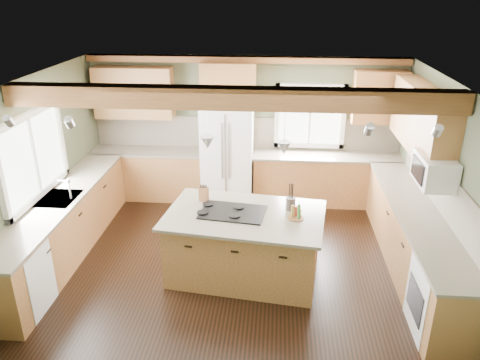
{
  "coord_description": "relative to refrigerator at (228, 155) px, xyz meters",
  "views": [
    {
      "loc": [
        0.56,
        -5.75,
        3.73
      ],
      "look_at": [
        0.07,
        0.3,
        1.18
      ],
      "focal_mm": 35.0,
      "sensor_mm": 36.0,
      "label": 1
    }
  ],
  "objects": [
    {
      "name": "floor",
      "position": [
        0.3,
        -2.12,
        -0.9
      ],
      "size": [
        5.6,
        5.6,
        0.0
      ],
      "primitive_type": "plane",
      "color": "black",
      "rests_on": "ground"
    },
    {
      "name": "ceiling",
      "position": [
        0.3,
        -2.12,
        1.7
      ],
      "size": [
        5.6,
        5.6,
        0.0
      ],
      "primitive_type": "plane",
      "rotation": [
        3.14,
        0.0,
        0.0
      ],
      "color": "silver",
      "rests_on": "wall_back"
    },
    {
      "name": "wall_back",
      "position": [
        0.3,
        0.38,
        0.4
      ],
      "size": [
        5.6,
        0.0,
        5.6
      ],
      "primitive_type": "plane",
      "rotation": [
        1.57,
        0.0,
        0.0
      ],
      "color": "#485039",
      "rests_on": "ground"
    },
    {
      "name": "wall_left",
      "position": [
        -2.5,
        -2.12,
        0.4
      ],
      "size": [
        0.0,
        5.0,
        5.0
      ],
      "primitive_type": "plane",
      "rotation": [
        1.57,
        0.0,
        1.57
      ],
      "color": "#485039",
      "rests_on": "ground"
    },
    {
      "name": "wall_right",
      "position": [
        3.1,
        -2.12,
        0.4
      ],
      "size": [
        0.0,
        5.0,
        5.0
      ],
      "primitive_type": "plane",
      "rotation": [
        1.57,
        0.0,
        -1.57
      ],
      "color": "#485039",
      "rests_on": "ground"
    },
    {
      "name": "ceiling_beam",
      "position": [
        0.3,
        -2.35,
        1.57
      ],
      "size": [
        5.55,
        0.26,
        0.26
      ],
      "primitive_type": "cube",
      "color": "brown",
      "rests_on": "ceiling"
    },
    {
      "name": "soffit_trim",
      "position": [
        0.3,
        0.28,
        1.64
      ],
      "size": [
        5.55,
        0.2,
        0.1
      ],
      "primitive_type": "cube",
      "color": "brown",
      "rests_on": "ceiling"
    },
    {
      "name": "backsplash_back",
      "position": [
        0.3,
        0.36,
        0.31
      ],
      "size": [
        5.58,
        0.03,
        0.58
      ],
      "primitive_type": "cube",
      "color": "brown",
      "rests_on": "wall_back"
    },
    {
      "name": "backsplash_right",
      "position": [
        3.08,
        -2.07,
        0.31
      ],
      "size": [
        0.03,
        3.7,
        0.58
      ],
      "primitive_type": "cube",
      "color": "brown",
      "rests_on": "wall_right"
    },
    {
      "name": "base_cab_back_left",
      "position": [
        -1.49,
        0.08,
        -0.46
      ],
      "size": [
        2.02,
        0.6,
        0.88
      ],
      "primitive_type": "cube",
      "color": "brown",
      "rests_on": "floor"
    },
    {
      "name": "counter_back_left",
      "position": [
        -1.49,
        0.08,
        0.0
      ],
      "size": [
        2.06,
        0.64,
        0.04
      ],
      "primitive_type": "cube",
      "color": "brown",
      "rests_on": "base_cab_back_left"
    },
    {
      "name": "base_cab_back_right",
      "position": [
        1.79,
        0.08,
        -0.46
      ],
      "size": [
        2.62,
        0.6,
        0.88
      ],
      "primitive_type": "cube",
      "color": "brown",
      "rests_on": "floor"
    },
    {
      "name": "counter_back_right",
      "position": [
        1.79,
        0.08,
        0.0
      ],
      "size": [
        2.66,
        0.64,
        0.04
      ],
      "primitive_type": "cube",
      "color": "brown",
      "rests_on": "base_cab_back_right"
    },
    {
      "name": "base_cab_left",
      "position": [
        -2.2,
        -2.07,
        -0.46
      ],
      "size": [
        0.6,
        3.7,
        0.88
      ],
      "primitive_type": "cube",
      "color": "brown",
      "rests_on": "floor"
    },
    {
      "name": "counter_left",
      "position": [
        -2.2,
        -2.07,
        0.0
      ],
      "size": [
        0.64,
        3.74,
        0.04
      ],
      "primitive_type": "cube",
      "color": "brown",
      "rests_on": "base_cab_left"
    },
    {
      "name": "base_cab_right",
      "position": [
        2.8,
        -2.07,
        -0.46
      ],
      "size": [
        0.6,
        3.7,
        0.88
      ],
      "primitive_type": "cube",
      "color": "brown",
      "rests_on": "floor"
    },
    {
      "name": "counter_right",
      "position": [
        2.8,
        -2.07,
        0.0
      ],
      "size": [
        0.64,
        3.74,
        0.04
      ],
      "primitive_type": "cube",
      "color": "brown",
      "rests_on": "base_cab_right"
    },
    {
      "name": "upper_cab_back_left",
      "position": [
        -1.69,
        0.21,
        1.05
      ],
      "size": [
        1.4,
        0.35,
        0.9
      ],
      "primitive_type": "cube",
      "color": "brown",
      "rests_on": "wall_back"
    },
    {
      "name": "upper_cab_over_fridge",
      "position": [
        -0.0,
        0.21,
        1.25
      ],
      "size": [
        0.96,
        0.35,
        0.7
      ],
      "primitive_type": "cube",
      "color": "brown",
      "rests_on": "wall_back"
    },
    {
      "name": "upper_cab_right",
      "position": [
        2.92,
        -1.22,
        1.05
      ],
      "size": [
        0.35,
        2.2,
        0.9
      ],
      "primitive_type": "cube",
      "color": "brown",
      "rests_on": "wall_right"
    },
    {
      "name": "upper_cab_back_corner",
      "position": [
        2.6,
        0.21,
        1.05
      ],
      "size": [
        0.9,
        0.35,
        0.9
      ],
      "primitive_type": "cube",
      "color": "brown",
      "rests_on": "wall_back"
    },
    {
      "name": "window_left",
      "position": [
        -2.48,
        -2.07,
        0.65
      ],
      "size": [
        0.04,
        1.6,
        1.05
      ],
      "primitive_type": "cube",
      "color": "white",
      "rests_on": "wall_left"
    },
    {
      "name": "window_back",
      "position": [
        1.45,
        0.36,
        0.65
      ],
      "size": [
        1.1,
        0.04,
        1.0
      ],
      "primitive_type": "cube",
      "color": "white",
      "rests_on": "wall_back"
    },
    {
      "name": "sink",
      "position": [
        -2.2,
        -2.07,
        0.01
      ],
      "size": [
        0.5,
        0.65,
        0.03
      ],
      "primitive_type": "cube",
      "color": "#262628",
      "rests_on": "counter_left"
    },
    {
      "name": "faucet",
      "position": [
        -2.02,
        -2.07,
        0.15
      ],
      "size": [
        0.02,
        0.02,
        0.28
      ],
      "primitive_type": "cylinder",
      "color": "#B2B2B7",
      "rests_on": "sink"
    },
    {
      "name": "dishwasher",
      "position": [
        -2.19,
        -3.37,
        -0.47
      ],
      "size": [
        0.6,
        0.6,
        0.84
      ],
      "primitive_type": "cube",
      "color": "white",
      "rests_on": "floor"
    },
    {
      "name": "oven",
      "position": [
        2.79,
        -3.37,
        -0.47
      ],
      "size": [
        0.6,
        0.72,
        0.84
      ],
      "primitive_type": "cube",
      "color": "white",
      "rests_on": "floor"
    },
    {
      "name": "microwave",
      "position": [
        2.88,
        -2.17,
        0.65
      ],
      "size": [
        0.4,
        0.7,
        0.38
      ],
      "primitive_type": "cube",
      "color": "white",
      "rests_on": "wall_right"
    },
    {
      "name": "pendant_left",
      "position": [
        -0.01,
        -2.29,
        0.98
      ],
      "size": [
        0.18,
        0.18,
        0.16
      ],
      "primitive_type": "cone",
      "rotation": [
        3.14,
        0.0,
        0.0
      ],
      "color": "#B2B2B7",
      "rests_on": "ceiling"
    },
    {
      "name": "pendant_right",
      "position": [
        0.96,
        -2.42,
        0.98
      ],
      "size": [
        0.18,
        0.18,
        0.16
      ],
      "primitive_type": "cone",
      "rotation": [
        3.14,
        0.0,
        0.0
      ],
      "color": "#B2B2B7",
      "rests_on": "ceiling"
    },
    {
      "name": "refrigerator",
      "position": [
        0.0,
        0.0,
        0.0
      ],
      "size": [
        0.9,
        0.74,
        1.8
      ],
      "primitive_type": "cube",
      "color": "white",
      "rests_on": "floor"
    },
    {
      "name": "island",
      "position": [
        0.48,
        -2.35,
        -0.46
      ],
      "size": [
        2.09,
        1.44,
        0.88
      ],
      "primitive_type": "cube",
      "rotation": [
        0.0,
        0.0,
        -0.13
      ],
      "color": "olive",
      "rests_on": "floor"
    },
    {
      "name": "island_top",
      "position": [
        0.48,
        -2.35,
        0.0
      ],
      "size": [
        2.23,
        1.58,
        0.04
      ],
      "primitive_type": "cube",
      "rotation": [
        0.0,
        0.0,
        -0.13
      ],
      "color": "brown",
      "rests_on": "island"
    },
    {
      "name": "cooktop",
      "position": [
        0.32,
        -2.33,
        0.03
      ],
      "size": [
        0.91,
        0.67,
        0.02
      ],
      "primitive_type": "cube",
      "rotation": [
        0.0,
        0.0,
        -0.13
      ],
      "color": "black",
      "rests_on": "island_top"
    },
    {
      "name": "knife_block",
      "position": [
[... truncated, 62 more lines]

